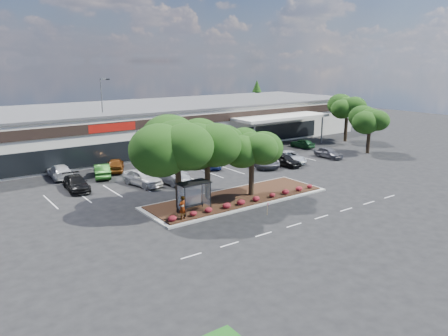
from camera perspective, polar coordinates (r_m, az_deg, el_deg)
ground at (r=39.70m, az=7.52°, el=-4.98°), size 160.00×160.00×0.00m
retail_store at (r=67.08m, az=-12.68°, el=5.28°), size 80.40×25.20×6.25m
landscape_island at (r=41.30m, az=1.69°, el=-3.93°), size 18.00×6.00×0.26m
lane_markings at (r=47.36m, az=-1.27°, el=-1.75°), size 33.12×20.06×0.01m
shrub_row at (r=39.62m, az=3.55°, el=-4.15°), size 17.00×0.80×0.50m
bus_shelter at (r=36.84m, az=-4.09°, el=-2.62°), size 2.75×1.55×2.59m
island_tree_west at (r=37.40m, az=-6.05°, el=0.59°), size 7.20×7.20×7.89m
island_tree_mid at (r=39.84m, az=-2.18°, el=1.06°), size 6.60×6.60×7.32m
island_tree_east at (r=41.08m, az=3.63°, el=0.85°), size 5.80×5.80×6.50m
tree_east_near at (r=64.63m, az=18.43°, el=4.69°), size 5.60×5.60×6.51m
tree_east_far at (r=73.28m, az=15.71°, el=6.32°), size 6.40×6.40×7.62m
conifer_north_east at (r=93.45m, az=4.29°, el=8.72°), size 3.96×3.96×9.00m
person_waiting at (r=35.39m, az=-5.47°, el=-5.17°), size 0.81×0.65×1.94m
light_pole at (r=59.36m, az=-15.39°, el=5.60°), size 1.43×0.67×10.64m
survey_stake at (r=37.11m, az=5.70°, el=-5.13°), size 0.07×0.14×1.09m
car_0 at (r=46.44m, az=-18.74°, el=-1.91°), size 2.42×5.09×1.43m
car_1 at (r=46.45m, az=-10.61°, el=-1.21°), size 2.96×5.33×1.72m
car_2 at (r=46.71m, az=-7.01°, el=-1.01°), size 2.44×5.32×1.69m
car_3 at (r=48.45m, az=-7.32°, el=-0.46°), size 3.51×5.44×1.72m
car_4 at (r=53.26m, az=-1.77°, el=0.83°), size 3.05×4.74×1.50m
car_5 at (r=54.35m, az=5.10°, el=1.16°), size 5.00×6.82×1.72m
car_6 at (r=54.60m, az=7.92°, el=1.02°), size 2.30×4.60×1.51m
car_7 at (r=56.58m, az=8.59°, el=1.43°), size 3.46×5.68×1.47m
car_8 at (r=60.41m, az=13.50°, el=1.97°), size 1.78×4.23×1.43m
car_9 at (r=51.94m, az=-20.64°, el=-0.41°), size 2.42×5.27×1.49m
car_10 at (r=50.74m, az=-15.67°, el=-0.32°), size 2.94×4.99×1.55m
car_11 at (r=53.04m, az=-13.99°, el=0.42°), size 3.65×5.08×1.61m
car_12 at (r=57.09m, az=-7.91°, el=1.56°), size 2.97×5.46×1.45m
car_13 at (r=55.16m, az=-3.26°, el=1.31°), size 3.33×5.09×1.59m
car_15 at (r=59.11m, az=1.33°, el=2.08°), size 2.37×5.08×1.41m
car_17 at (r=66.76m, az=10.20°, el=3.20°), size 1.91×4.07×1.35m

